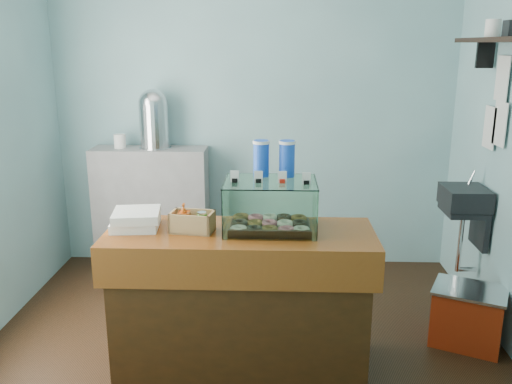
{
  "coord_description": "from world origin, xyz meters",
  "views": [
    {
      "loc": [
        0.21,
        -3.28,
        1.97
      ],
      "look_at": [
        0.09,
        -0.15,
        1.12
      ],
      "focal_mm": 38.0,
      "sensor_mm": 36.0,
      "label": 1
    }
  ],
  "objects_px": {
    "counter": "(241,300)",
    "coffee_urn": "(154,117)",
    "display_case": "(271,202)",
    "red_cooler": "(467,316)"
  },
  "relations": [
    {
      "from": "display_case",
      "to": "coffee_urn",
      "type": "height_order",
      "value": "coffee_urn"
    },
    {
      "from": "display_case",
      "to": "red_cooler",
      "type": "height_order",
      "value": "display_case"
    },
    {
      "from": "counter",
      "to": "coffee_urn",
      "type": "distance_m",
      "value": 2.01
    },
    {
      "from": "display_case",
      "to": "red_cooler",
      "type": "bearing_deg",
      "value": 10.58
    },
    {
      "from": "coffee_urn",
      "to": "display_case",
      "type": "bearing_deg",
      "value": -55.58
    },
    {
      "from": "coffee_urn",
      "to": "red_cooler",
      "type": "height_order",
      "value": "coffee_urn"
    },
    {
      "from": "coffee_urn",
      "to": "red_cooler",
      "type": "distance_m",
      "value": 2.91
    },
    {
      "from": "coffee_urn",
      "to": "red_cooler",
      "type": "relative_size",
      "value": 0.9
    },
    {
      "from": "counter",
      "to": "red_cooler",
      "type": "bearing_deg",
      "value": 12.23
    },
    {
      "from": "counter",
      "to": "red_cooler",
      "type": "distance_m",
      "value": 1.57
    }
  ]
}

